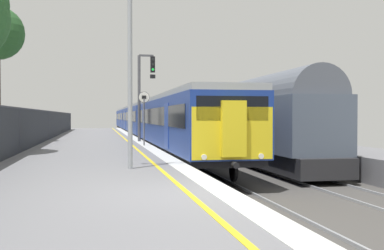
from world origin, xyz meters
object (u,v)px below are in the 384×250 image
freight_train_adjacent_track (186,118)px  platform_lamp_mid (130,58)px  signal_gantry (143,87)px  commuter_train_at_platform (143,119)px  speed_limit_sign (144,111)px

freight_train_adjacent_track → platform_lamp_mid: platform_lamp_mid is taller
freight_train_adjacent_track → signal_gantry: signal_gantry is taller
freight_train_adjacent_track → platform_lamp_mid: bearing=-103.5°
commuter_train_at_platform → freight_train_adjacent_track: 4.45m
commuter_train_at_platform → freight_train_adjacent_track: freight_train_adjacent_track is taller
signal_gantry → speed_limit_sign: bearing=-94.7°
speed_limit_sign → freight_train_adjacent_track: bearing=73.1°
commuter_train_at_platform → speed_limit_sign: size_ratio=22.23×
signal_gantry → platform_lamp_mid: platform_lamp_mid is taller
signal_gantry → commuter_train_at_platform: bearing=85.0°
freight_train_adjacent_track → signal_gantry: (-5.49, -14.94, 1.91)m
speed_limit_sign → platform_lamp_mid: bearing=-97.5°
commuter_train_at_platform → signal_gantry: bearing=-95.0°
freight_train_adjacent_track → commuter_train_at_platform: bearing=154.4°
commuter_train_at_platform → platform_lamp_mid: platform_lamp_mid is taller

